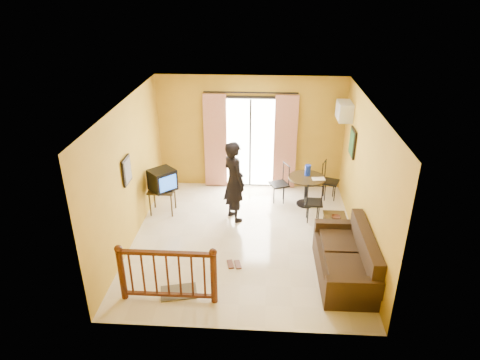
# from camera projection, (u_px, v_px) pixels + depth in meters

# --- Properties ---
(ground) EXTENTS (5.00, 5.00, 0.00)m
(ground) POSITION_uv_depth(u_px,v_px,m) (245.00, 238.00, 8.73)
(ground) COLOR beige
(ground) RESTS_ON ground
(room_shell) EXTENTS (5.00, 5.00, 5.00)m
(room_shell) POSITION_uv_depth(u_px,v_px,m) (245.00, 162.00, 8.00)
(room_shell) COLOR white
(room_shell) RESTS_ON ground
(balcony_door) EXTENTS (2.25, 0.14, 2.46)m
(balcony_door) POSITION_uv_depth(u_px,v_px,m) (250.00, 142.00, 10.42)
(balcony_door) COLOR black
(balcony_door) RESTS_ON ground
(tv_table) EXTENTS (0.58, 0.48, 0.58)m
(tv_table) POSITION_uv_depth(u_px,v_px,m) (162.00, 192.00, 9.51)
(tv_table) COLOR black
(tv_table) RESTS_ON ground
(television) EXTENTS (0.69, 0.69, 0.46)m
(television) POSITION_uv_depth(u_px,v_px,m) (162.00, 180.00, 9.37)
(television) COLOR black
(television) RESTS_ON tv_table
(picture_left) EXTENTS (0.05, 0.42, 0.52)m
(picture_left) POSITION_uv_depth(u_px,v_px,m) (127.00, 171.00, 8.01)
(picture_left) COLOR black
(picture_left) RESTS_ON room_shell
(dining_table) EXTENTS (0.84, 0.84, 0.70)m
(dining_table) POSITION_uv_depth(u_px,v_px,m) (307.00, 183.00, 9.81)
(dining_table) COLOR black
(dining_table) RESTS_ON ground
(water_jug) EXTENTS (0.14, 0.14, 0.25)m
(water_jug) POSITION_uv_depth(u_px,v_px,m) (308.00, 170.00, 9.79)
(water_jug) COLOR #132DBA
(water_jug) RESTS_ON dining_table
(serving_tray) EXTENTS (0.30, 0.22, 0.02)m
(serving_tray) POSITION_uv_depth(u_px,v_px,m) (319.00, 179.00, 9.64)
(serving_tray) COLOR #F5E2D1
(serving_tray) RESTS_ON dining_table
(dining_chairs) EXTENTS (1.73, 1.52, 0.95)m
(dining_chairs) POSITION_uv_depth(u_px,v_px,m) (306.00, 206.00, 9.95)
(dining_chairs) COLOR black
(dining_chairs) RESTS_ON ground
(air_conditioner) EXTENTS (0.31, 0.60, 0.40)m
(air_conditioner) POSITION_uv_depth(u_px,v_px,m) (344.00, 111.00, 9.45)
(air_conditioner) COLOR silver
(air_conditioner) RESTS_ON room_shell
(botanical_print) EXTENTS (0.05, 0.50, 0.60)m
(botanical_print) POSITION_uv_depth(u_px,v_px,m) (352.00, 143.00, 9.07)
(botanical_print) COLOR black
(botanical_print) RESTS_ON room_shell
(coffee_table) EXTENTS (0.45, 0.81, 0.36)m
(coffee_table) POSITION_uv_depth(u_px,v_px,m) (336.00, 225.00, 8.73)
(coffee_table) COLOR black
(coffee_table) RESTS_ON ground
(bowl) EXTENTS (0.24, 0.24, 0.06)m
(bowl) POSITION_uv_depth(u_px,v_px,m) (336.00, 217.00, 8.72)
(bowl) COLOR #50291B
(bowl) RESTS_ON coffee_table
(sofa) EXTENTS (0.91, 1.91, 0.91)m
(sofa) POSITION_uv_depth(u_px,v_px,m) (348.00, 261.00, 7.47)
(sofa) COLOR black
(sofa) RESTS_ON ground
(standing_person) EXTENTS (0.73, 0.78, 1.80)m
(standing_person) POSITION_uv_depth(u_px,v_px,m) (234.00, 182.00, 9.09)
(standing_person) COLOR black
(standing_person) RESTS_ON ground
(stair_balustrade) EXTENTS (1.63, 0.13, 1.04)m
(stair_balustrade) POSITION_uv_depth(u_px,v_px,m) (167.00, 272.00, 6.84)
(stair_balustrade) COLOR #471E0F
(stair_balustrade) RESTS_ON ground
(doormat) EXTENTS (0.68, 0.53, 0.02)m
(doormat) POSITION_uv_depth(u_px,v_px,m) (179.00, 292.00, 7.23)
(doormat) COLOR #565044
(doormat) RESTS_ON ground
(sandals) EXTENTS (0.30, 0.27, 0.03)m
(sandals) POSITION_uv_depth(u_px,v_px,m) (234.00, 264.00, 7.92)
(sandals) COLOR #50291B
(sandals) RESTS_ON ground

